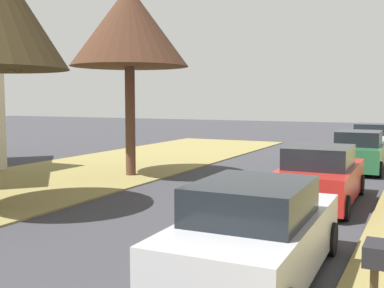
% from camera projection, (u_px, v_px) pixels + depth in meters
% --- Properties ---
extents(street_tree_left_mid_b, '(4.24, 4.24, 6.80)m').
position_uv_depth(street_tree_left_mid_b, '(129.00, 27.00, 16.89)').
color(street_tree_left_mid_b, brown).
rests_on(street_tree_left_mid_b, grass_verge_left).
extents(parked_sedan_silver, '(2.02, 4.44, 1.57)m').
position_uv_depth(parked_sedan_silver, '(255.00, 234.00, 7.34)').
color(parked_sedan_silver, '#BCBCC1').
rests_on(parked_sedan_silver, ground).
extents(parked_sedan_red, '(2.02, 4.44, 1.57)m').
position_uv_depth(parked_sedan_red, '(320.00, 177.00, 12.75)').
color(parked_sedan_red, red).
rests_on(parked_sedan_red, ground).
extents(parked_sedan_green, '(2.02, 4.44, 1.57)m').
position_uv_depth(parked_sedan_green, '(359.00, 152.00, 18.77)').
color(parked_sedan_green, '#28663D').
rests_on(parked_sedan_green, ground).
extents(parked_sedan_white, '(2.02, 4.44, 1.57)m').
position_uv_depth(parked_sedan_white, '(372.00, 140.00, 24.50)').
color(parked_sedan_white, white).
rests_on(parked_sedan_white, ground).
extents(curbside_mailbox, '(0.22, 0.44, 1.27)m').
position_uv_depth(curbside_mailbox, '(375.00, 267.00, 4.95)').
color(curbside_mailbox, brown).
rests_on(curbside_mailbox, grass_verge_right).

